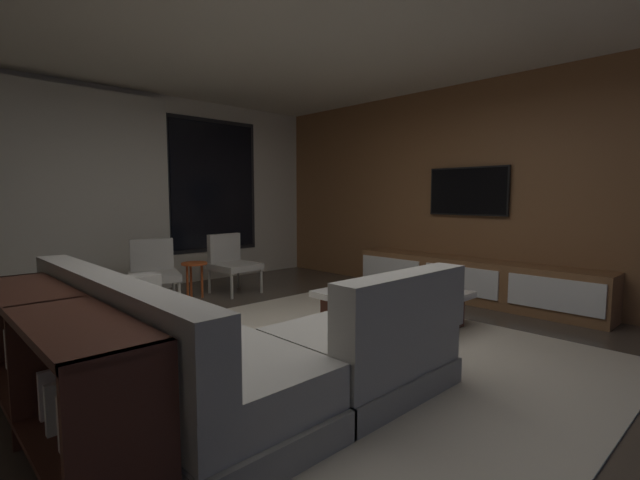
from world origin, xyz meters
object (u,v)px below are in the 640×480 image
at_px(coffee_table, 392,308).
at_px(console_table_behind_couch, 51,362).
at_px(media_console, 473,281).
at_px(mounted_tv, 468,191).
at_px(side_stool, 194,269).
at_px(accent_chair_by_curtain, 154,269).
at_px(book_stack_on_coffee_table, 384,285).
at_px(accent_chair_near_window, 231,260).
at_px(sectional_couch, 218,350).

height_order(coffee_table, console_table_behind_couch, console_table_behind_couch).
bearing_deg(media_console, mounted_tv, 47.52).
bearing_deg(side_stool, accent_chair_by_curtain, -179.02).
height_order(coffee_table, book_stack_on_coffee_table, book_stack_on_coffee_table).
xyz_separation_m(book_stack_on_coffee_table, side_stool, (-0.89, 2.30, -0.01)).
bearing_deg(mounted_tv, accent_chair_by_curtain, 143.16).
relative_size(accent_chair_by_curtain, mounted_tv, 0.75).
bearing_deg(mounted_tv, media_console, -132.48).
distance_m(accent_chair_near_window, mounted_tv, 3.20).
relative_size(coffee_table, console_table_behind_couch, 0.55).
relative_size(sectional_couch, mounted_tv, 2.40).
distance_m(side_stool, mounted_tv, 3.58).
relative_size(side_stool, media_console, 0.15).
xyz_separation_m(accent_chair_near_window, console_table_behind_couch, (-2.67, -2.47, -0.02)).
distance_m(coffee_table, media_console, 1.57).
bearing_deg(console_table_behind_couch, mounted_tv, 1.91).
distance_m(accent_chair_near_window, media_console, 3.11).
height_order(sectional_couch, media_console, sectional_couch).
xyz_separation_m(coffee_table, accent_chair_near_window, (-0.25, 2.49, 0.25)).
relative_size(coffee_table, book_stack_on_coffee_table, 4.35).
relative_size(coffee_table, side_stool, 2.52).
height_order(sectional_couch, book_stack_on_coffee_table, sectional_couch).
relative_size(side_stool, mounted_tv, 0.44).
distance_m(coffee_table, console_table_behind_couch, 2.93).
bearing_deg(console_table_behind_couch, book_stack_on_coffee_table, 3.09).
relative_size(accent_chair_near_window, console_table_behind_couch, 0.37).
bearing_deg(mounted_tv, book_stack_on_coffee_table, 179.76).
bearing_deg(coffee_table, accent_chair_near_window, 95.82).
distance_m(coffee_table, accent_chair_near_window, 2.51).
bearing_deg(book_stack_on_coffee_table, media_console, -7.87).
height_order(accent_chair_by_curtain, media_console, accent_chair_by_curtain).
relative_size(sectional_couch, side_stool, 5.43).
relative_size(mounted_tv, console_table_behind_couch, 0.50).
bearing_deg(side_stool, mounted_tv, -42.17).
distance_m(side_stool, console_table_behind_couch, 3.26).
distance_m(media_console, console_table_behind_couch, 4.50).
bearing_deg(accent_chair_by_curtain, media_console, -40.85).
height_order(sectional_couch, console_table_behind_couch, sectional_couch).
relative_size(sectional_couch, media_console, 0.81).
xyz_separation_m(media_console, console_table_behind_couch, (-4.50, 0.04, 0.16)).
bearing_deg(sectional_couch, console_table_behind_couch, 171.86).
height_order(accent_chair_near_window, media_console, accent_chair_near_window).
height_order(sectional_couch, mounted_tv, mounted_tv).
bearing_deg(console_table_behind_couch, side_stool, 49.25).
bearing_deg(sectional_couch, book_stack_on_coffee_table, 7.94).
height_order(sectional_couch, side_stool, sectional_couch).
xyz_separation_m(mounted_tv, console_table_behind_couch, (-4.68, -0.16, -0.93)).
xyz_separation_m(accent_chair_near_window, mounted_tv, (2.01, -2.32, 0.92)).
relative_size(book_stack_on_coffee_table, accent_chair_near_window, 0.34).
bearing_deg(media_console, accent_chair_near_window, 125.95).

